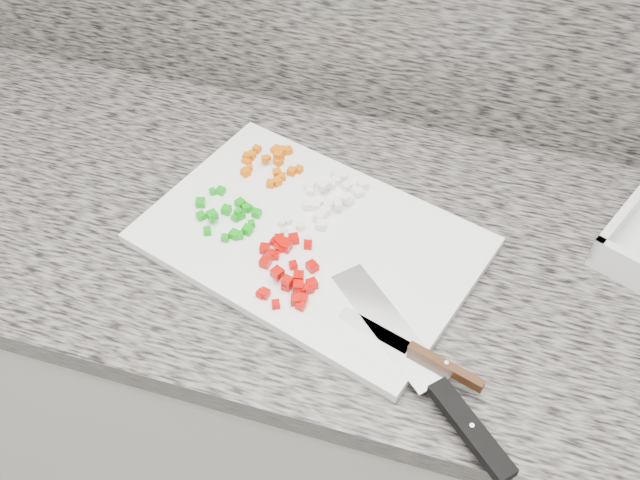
{
  "coord_description": "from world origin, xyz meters",
  "views": [
    {
      "loc": [
        0.17,
        0.72,
        1.72
      ],
      "look_at": [
        -0.03,
        1.39,
        0.94
      ],
      "focal_mm": 40.0,
      "sensor_mm": 36.0,
      "label": 1
    }
  ],
  "objects": [
    {
      "name": "cabinet",
      "position": [
        0.0,
        1.44,
        0.43
      ],
      "size": [
        3.92,
        0.62,
        0.86
      ],
      "primitive_type": "cube",
      "color": "beige",
      "rests_on": "ground"
    },
    {
      "name": "countertop",
      "position": [
        0.0,
        1.44,
        0.88
      ],
      "size": [
        3.96,
        0.64,
        0.04
      ],
      "primitive_type": "cube",
      "color": "#68635B",
      "rests_on": "cabinet"
    },
    {
      "name": "cutting_board",
      "position": [
        -0.05,
        1.41,
        0.91
      ],
      "size": [
        0.56,
        0.46,
        0.02
      ],
      "primitive_type": "cube",
      "rotation": [
        0.0,
        0.0,
        -0.3
      ],
      "color": "white",
      "rests_on": "countertop"
    },
    {
      "name": "carrot_pile",
      "position": [
        -0.16,
        1.54,
        0.92
      ],
      "size": [
        0.11,
        0.1,
        0.02
      ],
      "color": "#D15D04",
      "rests_on": "cutting_board"
    },
    {
      "name": "onion_pile",
      "position": [
        -0.05,
        1.49,
        0.92
      ],
      "size": [
        0.1,
        0.13,
        0.02
      ],
      "color": "white",
      "rests_on": "cutting_board"
    },
    {
      "name": "green_pepper_pile",
      "position": [
        -0.19,
        1.41,
        0.92
      ],
      "size": [
        0.11,
        0.1,
        0.02
      ],
      "color": "#0E9C10",
      "rests_on": "cutting_board"
    },
    {
      "name": "red_pepper_pile",
      "position": [
        -0.07,
        1.33,
        0.92
      ],
      "size": [
        0.11,
        0.14,
        0.02
      ],
      "color": "#BA0702",
      "rests_on": "cutting_board"
    },
    {
      "name": "garlic_pile",
      "position": [
        -0.08,
        1.41,
        0.92
      ],
      "size": [
        0.06,
        0.04,
        0.01
      ],
      "color": "beige",
      "rests_on": "cutting_board"
    },
    {
      "name": "chef_knife",
      "position": [
        0.18,
        1.2,
        0.92
      ],
      "size": [
        0.29,
        0.28,
        0.02
      ],
      "rotation": [
        0.0,
        0.0,
        -0.75
      ],
      "color": "silver",
      "rests_on": "cutting_board"
    },
    {
      "name": "paring_knife",
      "position": [
        0.16,
        1.24,
        0.92
      ],
      "size": [
        0.21,
        0.08,
        0.02
      ],
      "rotation": [
        0.0,
        0.0,
        -0.31
      ],
      "color": "silver",
      "rests_on": "cutting_board"
    }
  ]
}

